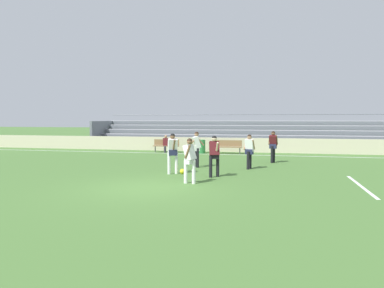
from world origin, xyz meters
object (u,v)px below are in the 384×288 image
bench_near_wall_gap (228,146)px  player_white_trailing_run (190,157)px  player_dark_deep_cover (214,153)px  trash_bin (201,147)px  player_white_dropping_back (249,149)px  spectator_seated (166,142)px  player_white_on_ball (197,146)px  player_dark_wide_left (273,144)px  soccer_ball (182,171)px  player_white_overlapping (173,150)px  bench_far_right (166,145)px  bleacher_stand (248,134)px

bench_near_wall_gap → player_white_trailing_run: size_ratio=1.10×
player_white_trailing_run → player_dark_deep_cover: bearing=68.8°
trash_bin → player_white_dropping_back: size_ratio=0.57×
spectator_seated → trash_bin: bearing=-1.5°
bench_near_wall_gap → player_white_on_ball: (-0.66, -7.18, 0.48)m
player_dark_wide_left → soccer_ball: player_dark_wide_left is taller
player_dark_deep_cover → player_white_overlapping: size_ratio=0.97×
bench_far_right → player_dark_wide_left: bearing=-31.9°
trash_bin → player_white_dropping_back: 7.98m
player_dark_deep_cover → bench_far_right: bearing=116.8°
player_dark_deep_cover → player_white_overlapping: bearing=166.9°
player_white_trailing_run → soccer_ball: (-0.82, 2.15, -0.86)m
player_dark_wide_left → soccer_ball: size_ratio=7.68×
bench_near_wall_gap → soccer_ball: bench_near_wall_gap is taller
bench_near_wall_gap → player_white_dropping_back: player_white_dropping_back is taller
player_dark_deep_cover → soccer_ball: 1.78m
bench_near_wall_gap → player_dark_wide_left: (2.94, -4.55, 0.46)m
bleacher_stand → bench_near_wall_gap: 4.25m
player_white_overlapping → player_white_dropping_back: 3.81m
player_white_overlapping → player_white_trailing_run: (1.22, -2.06, -0.06)m
spectator_seated → player_white_overlapping: (3.17, -9.39, 0.33)m
bench_near_wall_gap → player_dark_deep_cover: player_dark_deep_cover is taller
trash_bin → player_white_on_ball: player_white_on_ball is taller
bench_far_right → player_dark_wide_left: player_dark_wide_left is taller
bench_far_right → bench_near_wall_gap: bearing=0.0°
bleacher_stand → bench_near_wall_gap: (-1.00, -4.09, -0.62)m
player_white_dropping_back → player_dark_wide_left: player_dark_wide_left is taller
player_white_on_ball → soccer_ball: (-0.15, -2.24, -0.92)m
trash_bin → soccer_ball: size_ratio=4.18×
trash_bin → spectator_seated: bearing=178.5°
bench_far_right → player_white_trailing_run: size_ratio=1.10×
bench_near_wall_gap → player_white_on_ball: bearing=-95.2°
bench_near_wall_gap → trash_bin: size_ratio=1.96×
bench_near_wall_gap → player_white_overlapping: bearing=-97.2°
bench_far_right → trash_bin: trash_bin is taller
trash_bin → player_white_trailing_run: size_ratio=0.56×
trash_bin → player_dark_wide_left: player_dark_wide_left is taller
bench_near_wall_gap → player_dark_wide_left: bearing=-57.1°
spectator_seated → soccer_ball: 9.98m
player_white_overlapping → player_dark_wide_left: 6.46m
bleacher_stand → bench_far_right: bleacher_stand is taller
bleacher_stand → player_white_overlapping: bleacher_stand is taller
player_dark_deep_cover → player_white_trailing_run: 1.75m
trash_bin → player_white_overlapping: size_ratio=0.53×
bench_far_right → player_white_dropping_back: size_ratio=1.11×
player_white_on_ball → soccer_ball: 2.42m
player_dark_wide_left → soccer_ball: 6.20m
bench_far_right → soccer_ball: 10.08m
player_white_overlapping → player_white_on_ball: (0.54, 2.32, 0.00)m
bench_near_wall_gap → player_white_overlapping: size_ratio=1.05×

